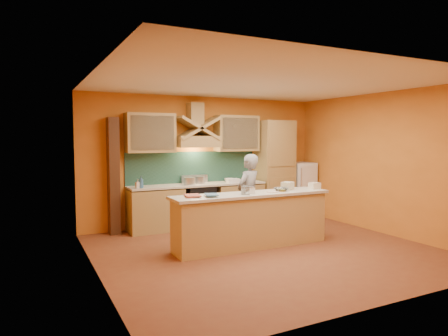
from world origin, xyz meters
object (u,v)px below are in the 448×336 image
person (248,196)px  kitchen_scale (250,191)px  stove (198,206)px  fridge (300,189)px  mixing_bowl (281,189)px

person → kitchen_scale: (-0.37, -0.70, 0.20)m
stove → fridge: size_ratio=0.69×
fridge → person: size_ratio=0.82×
fridge → mixing_bowl: size_ratio=5.18×
stove → person: (0.51, -1.26, 0.35)m
fridge → person: (-2.19, -1.26, 0.15)m
stove → kitchen_scale: 2.04m
fridge → person: 2.53m
fridge → kitchen_scale: 3.25m
stove → person: bearing=-68.1°
stove → mixing_bowl: size_ratio=3.59×
stove → person: 1.40m
fridge → person: bearing=-150.1°
kitchen_scale → mixing_bowl: 0.67m
fridge → mixing_bowl: 2.72m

